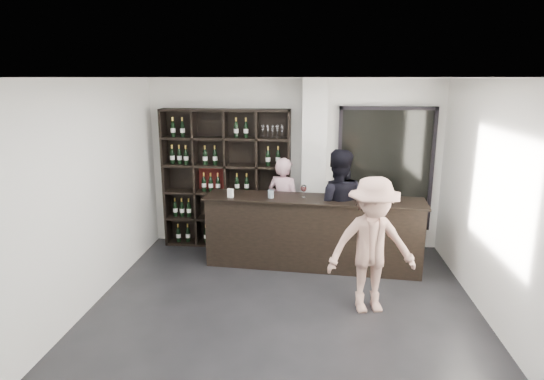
# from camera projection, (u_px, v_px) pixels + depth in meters

# --- Properties ---
(floor) EXTENTS (5.00, 5.50, 0.01)m
(floor) POSITION_uv_depth(u_px,v_px,m) (282.00, 322.00, 5.56)
(floor) COLOR black
(floor) RESTS_ON ground
(wine_shelf) EXTENTS (2.20, 0.35, 2.40)m
(wine_shelf) POSITION_uv_depth(u_px,v_px,m) (227.00, 179.00, 7.85)
(wine_shelf) COLOR black
(wine_shelf) RESTS_ON floor
(structural_column) EXTENTS (0.40, 0.40, 2.90)m
(structural_column) POSITION_uv_depth(u_px,v_px,m) (314.00, 167.00, 7.57)
(structural_column) COLOR silver
(structural_column) RESTS_ON floor
(glass_panel) EXTENTS (1.60, 0.08, 2.10)m
(glass_panel) POSITION_uv_depth(u_px,v_px,m) (385.00, 169.00, 7.69)
(glass_panel) COLOR black
(glass_panel) RESTS_ON floor
(tasting_counter) EXTENTS (3.37, 0.70, 1.11)m
(tasting_counter) POSITION_uv_depth(u_px,v_px,m) (313.00, 232.00, 7.09)
(tasting_counter) COLOR black
(tasting_counter) RESTS_ON floor
(taster_pink) EXTENTS (0.70, 0.60, 1.62)m
(taster_pink) POSITION_uv_depth(u_px,v_px,m) (283.00, 205.00, 7.70)
(taster_pink) COLOR #DDA6B3
(taster_pink) RESTS_ON floor
(taster_black) EXTENTS (0.91, 0.71, 1.86)m
(taster_black) POSITION_uv_depth(u_px,v_px,m) (337.00, 208.00, 7.06)
(taster_black) COLOR black
(taster_black) RESTS_ON floor
(customer) EXTENTS (1.23, 0.86, 1.75)m
(customer) POSITION_uv_depth(u_px,v_px,m) (372.00, 246.00, 5.64)
(customer) COLOR tan
(customer) RESTS_ON floor
(wine_glass) EXTENTS (0.10, 0.10, 0.23)m
(wine_glass) POSITION_uv_depth(u_px,v_px,m) (304.00, 190.00, 6.97)
(wine_glass) COLOR white
(wine_glass) RESTS_ON tasting_counter
(spit_cup) EXTENTS (0.10, 0.10, 0.12)m
(spit_cup) POSITION_uv_depth(u_px,v_px,m) (271.00, 194.00, 6.96)
(spit_cup) COLOR white
(spit_cup) RESTS_ON tasting_counter
(napkin_stack) EXTENTS (0.14, 0.14, 0.02)m
(napkin_stack) POSITION_uv_depth(u_px,v_px,m) (384.00, 197.00, 6.98)
(napkin_stack) COLOR white
(napkin_stack) RESTS_ON tasting_counter
(card_stand) EXTENTS (0.10, 0.07, 0.14)m
(card_stand) POSITION_uv_depth(u_px,v_px,m) (230.00, 193.00, 6.99)
(card_stand) COLOR white
(card_stand) RESTS_ON tasting_counter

